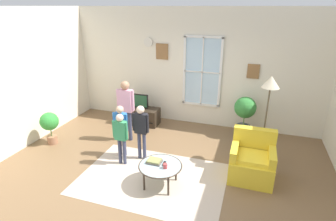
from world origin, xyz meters
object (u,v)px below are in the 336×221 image
Objects in this scene: remote_near_books at (164,164)px; cup at (165,166)px; person_black_shirt at (141,126)px; person_blue_shirt at (121,125)px; person_green_shirt at (121,133)px; potted_plant_corner at (50,124)px; tv_stand at (139,116)px; potted_plant_by_window at (245,112)px; armchair at (252,161)px; person_pink_shirt at (126,104)px; coffee_table at (160,167)px; book_stack at (154,161)px; television at (138,101)px; floor_lamp at (270,91)px.

cup is at bearing -62.29° from remote_near_books.
person_black_shirt is 0.45m from person_blue_shirt.
potted_plant_corner is at bearing 172.56° from person_green_shirt.
potted_plant_by_window reaches higher than tv_stand.
remote_near_books is at bearing -29.82° from person_blue_shirt.
person_pink_shirt is at bearing 167.64° from armchair.
book_stack is (-0.13, 0.05, 0.05)m from coffee_table.
book_stack is (1.33, -2.28, 0.21)m from tv_stand.
television is 0.51× the size of person_green_shirt.
cup is 0.11× the size of potted_plant_corner.
cup is at bearing -23.70° from person_green_shirt.
tv_stand is at bearing -177.29° from potted_plant_by_window.
tv_stand is 2.73m from potted_plant_by_window.
book_stack is 0.18m from remote_near_books.
person_green_shirt is (-0.83, 0.36, 0.24)m from book_stack.
person_pink_shirt reaches higher than television.
coffee_table is (1.46, -2.33, 0.16)m from tv_stand.
cup is at bearing -23.73° from book_stack.
tv_stand is 1.10× the size of potted_plant_by_window.
person_black_shirt is at bearing -137.38° from potted_plant_by_window.
television is at bearing 102.10° from person_blue_shirt.
potted_plant_by_window is at bearing 110.75° from floor_lamp.
armchair is 0.89× the size of potted_plant_by_window.
tv_stand is 1.99× the size of television.
armchair is 1.14× the size of coffee_table.
potted_plant_by_window is (1.90, 1.75, -0.11)m from person_black_shirt.
television is at bearing -177.23° from potted_plant_by_window.
tv_stand is at bearing 123.29° from cup.
person_pink_shirt is 3.03m from floor_lamp.
television is 0.47× the size of person_black_shirt.
coffee_table is at bearing -21.20° from book_stack.
person_black_shirt is (0.80, -1.62, 0.09)m from television.
tv_stand is 1.42× the size of coffee_table.
person_black_shirt is at bearing -63.75° from television.
coffee_table is 8.86× the size of cup.
person_green_shirt is 1.09× the size of potted_plant_by_window.
armchair is at bearing -105.45° from floor_lamp.
coffee_table is 0.53× the size of person_pink_shirt.
cup is at bearing -56.68° from television.
person_blue_shirt is at bearing 1.90° from potted_plant_corner.
floor_lamp is (0.42, -1.11, 0.87)m from potted_plant_by_window.
potted_plant_corner is at bearing -155.42° from person_pink_shirt.
coffee_table is at bearing 153.43° from cup.
person_black_shirt is 2.23m from potted_plant_corner.
remote_near_books is 1.10m from person_green_shirt.
armchair is at bearing 30.69° from cup.
person_pink_shirt is 1.33× the size of person_green_shirt.
potted_plant_by_window is 0.55× the size of floor_lamp.
person_black_shirt reaches higher than person_blue_shirt.
tv_stand is 2.04m from person_green_shirt.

